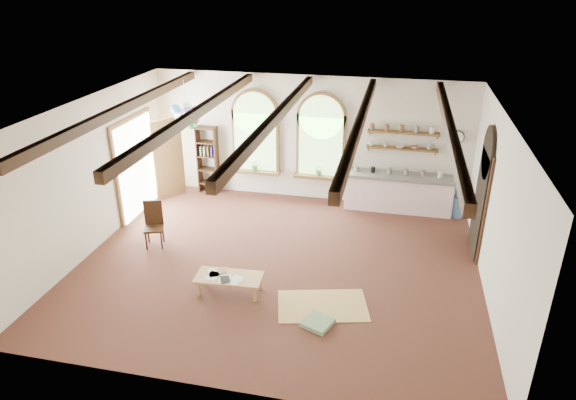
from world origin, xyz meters
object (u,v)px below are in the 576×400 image
(side_chair, at_px, (155,233))
(kitchen_counter, at_px, (398,192))
(balloon_cluster, at_px, (186,117))
(coffee_table, at_px, (229,278))

(side_chair, bearing_deg, kitchen_counter, 30.24)
(kitchen_counter, xyz_separation_m, side_chair, (-5.11, -2.98, -0.19))
(kitchen_counter, height_order, balloon_cluster, balloon_cluster)
(side_chair, distance_m, balloon_cluster, 2.92)
(kitchen_counter, relative_size, balloon_cluster, 2.35)
(balloon_cluster, bearing_deg, kitchen_counter, 10.07)
(coffee_table, xyz_separation_m, balloon_cluster, (-2.12, 3.46, 2.02))
(coffee_table, bearing_deg, side_chair, 147.31)
(kitchen_counter, distance_m, balloon_cluster, 5.47)
(kitchen_counter, bearing_deg, balloon_cluster, -169.93)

